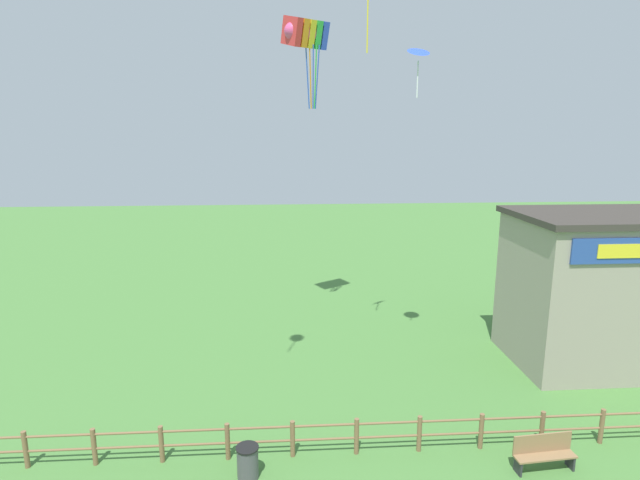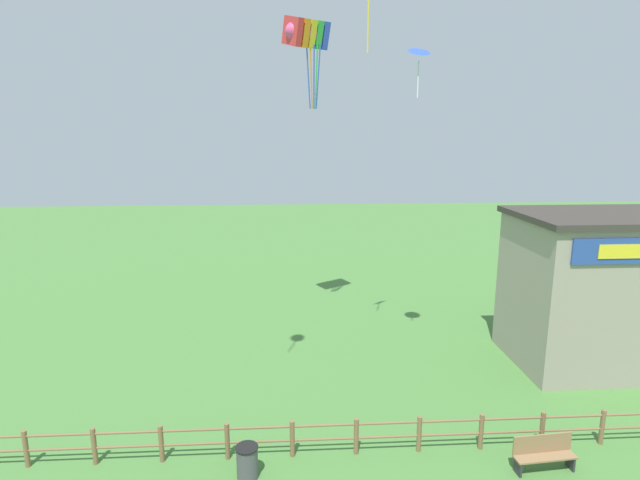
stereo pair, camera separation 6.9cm
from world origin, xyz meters
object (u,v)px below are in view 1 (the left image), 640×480
kite_rainbow_parafoil (305,33)px  kite_blue_delta (419,53)px  park_bench_by_building (544,452)px  trash_bin (248,462)px  seaside_building (608,289)px

kite_rainbow_parafoil → kite_blue_delta: 6.44m
park_bench_by_building → trash_bin: size_ratio=1.89×
trash_bin → kite_blue_delta: (5.84, 6.16, 11.44)m
trash_bin → park_bench_by_building: bearing=-1.3°
park_bench_by_building → kite_blue_delta: (-2.32, 6.34, 11.38)m
park_bench_by_building → kite_blue_delta: 13.23m
park_bench_by_building → trash_bin: (-8.16, 0.18, -0.06)m
seaside_building → kite_blue_delta: bearing=-179.3°
seaside_building → kite_rainbow_parafoil: (-11.84, 4.90, 10.35)m
kite_rainbow_parafoil → kite_blue_delta: bearing=-52.9°
park_bench_by_building → kite_blue_delta: bearing=110.1°
trash_bin → kite_rainbow_parafoil: size_ratio=0.24×
seaside_building → park_bench_by_building: size_ratio=4.28×
park_bench_by_building → trash_bin: 8.16m
seaside_building → kite_rainbow_parafoil: kite_rainbow_parafoil is taller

